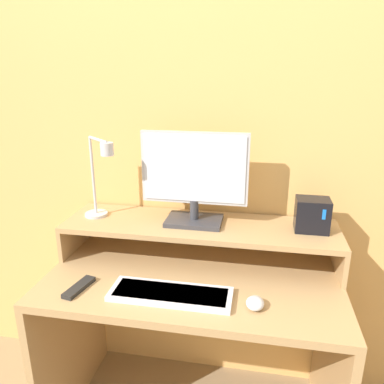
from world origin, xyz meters
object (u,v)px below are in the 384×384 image
Objects in this scene: mouse at (255,303)px; remote_control at (79,287)px; monitor at (194,177)px; keyboard at (171,294)px; desk_lamp at (100,178)px; router_dock at (312,215)px.

mouse reaches higher than remote_control.
mouse is (0.27, -0.33, -0.34)m from monitor.
monitor reaches higher than keyboard.
monitor is 5.65× the size of mouse.
monitor is 2.87× the size of remote_control.
desk_lamp is 0.79m from mouse.
desk_lamp is 2.66× the size of router_dock.
keyboard is at bearing -94.97° from monitor.
router_dock is 0.87× the size of remote_control.
desk_lamp reaches higher than keyboard.
monitor is at bearing -179.37° from router_dock.
desk_lamp is (-0.39, -0.04, -0.01)m from monitor.
keyboard is (0.36, -0.27, -0.33)m from desk_lamp.
mouse is 0.51× the size of remote_control.
desk_lamp is 0.81× the size of keyboard.
keyboard is (-0.50, -0.32, -0.21)m from router_dock.
remote_control is (-0.37, -0.34, -0.35)m from monitor.
router_dock is at bearing 32.92° from keyboard.
monitor reaches higher than desk_lamp.
remote_control is at bearing -86.17° from desk_lamp.
router_dock is 0.63m from keyboard.
router_dock reaches higher than remote_control.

